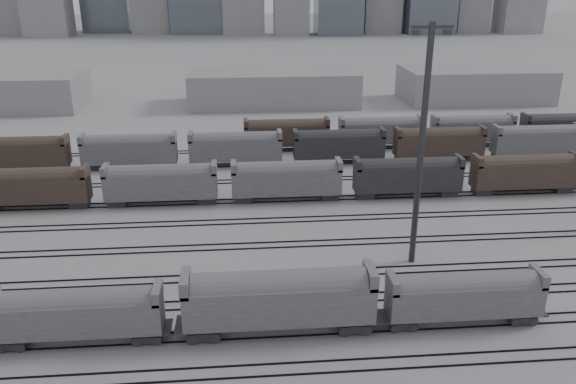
{
  "coord_description": "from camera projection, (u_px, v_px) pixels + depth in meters",
  "views": [
    {
      "loc": [
        2.04,
        -40.2,
        29.05
      ],
      "look_at": [
        7.58,
        24.67,
        4.0
      ],
      "focal_mm": 35.0,
      "sensor_mm": 36.0,
      "label": 1
    }
  ],
  "objects": [
    {
      "name": "ground",
      "position": [
        224.0,
        342.0,
        47.66
      ],
      "size": [
        900.0,
        900.0,
        0.0
      ],
      "primitive_type": "plane",
      "color": "#A7A7AC",
      "rests_on": "ground"
    },
    {
      "name": "tracks",
      "position": [
        227.0,
        249.0,
        63.9
      ],
      "size": [
        220.0,
        71.5,
        0.16
      ],
      "color": "black",
      "rests_on": "ground"
    },
    {
      "name": "hopper_car_a",
      "position": [
        77.0,
        311.0,
        46.52
      ],
      "size": [
        13.97,
        2.77,
        4.99
      ],
      "color": "#232326",
      "rests_on": "ground"
    },
    {
      "name": "hopper_car_b",
      "position": [
        279.0,
        297.0,
        47.67
      ],
      "size": [
        16.37,
        3.25,
        5.85
      ],
      "color": "#232326",
      "rests_on": "ground"
    },
    {
      "name": "hopper_car_c",
      "position": [
        465.0,
        294.0,
        49.17
      ],
      "size": [
        13.72,
        2.73,
        4.91
      ],
      "color": "#232326",
      "rests_on": "ground"
    },
    {
      "name": "light_mast_c",
      "position": [
        422.0,
        143.0,
        56.43
      ],
      "size": [
        4.03,
        0.64,
        25.16
      ],
      "color": "#333335",
      "rests_on": "ground"
    },
    {
      "name": "bg_string_near",
      "position": [
        287.0,
        181.0,
        77.04
      ],
      "size": [
        151.0,
        3.0,
        5.6
      ],
      "color": "slate",
      "rests_on": "ground"
    },
    {
      "name": "bg_string_mid",
      "position": [
        339.0,
        146.0,
        92.72
      ],
      "size": [
        151.0,
        3.0,
        5.6
      ],
      "color": "#232326",
      "rests_on": "ground"
    },
    {
      "name": "bg_string_far",
      "position": [
        427.0,
        132.0,
        101.54
      ],
      "size": [
        66.0,
        3.0,
        5.6
      ],
      "color": "#4A372F",
      "rests_on": "ground"
    },
    {
      "name": "warehouse_mid",
      "position": [
        273.0,
        88.0,
        135.36
      ],
      "size": [
        40.0,
        18.0,
        8.0
      ],
      "primitive_type": "cube",
      "color": "gray",
      "rests_on": "ground"
    },
    {
      "name": "warehouse_right",
      "position": [
        474.0,
        84.0,
        139.33
      ],
      "size": [
        35.0,
        18.0,
        8.0
      ],
      "primitive_type": "cube",
      "color": "gray",
      "rests_on": "ground"
    }
  ]
}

